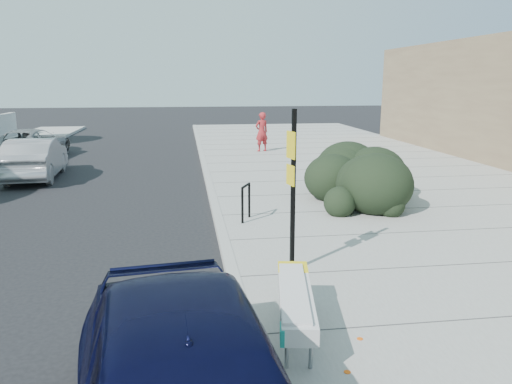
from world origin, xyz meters
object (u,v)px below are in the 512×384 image
bench (295,299)px  suv_silver (31,144)px  wagon_silver (35,158)px  bike_rack (246,199)px  sign_post (292,182)px  pedestrian (262,132)px

bench → suv_silver: bearing=124.6°
wagon_silver → bike_rack: bearing=129.6°
suv_silver → sign_post: bearing=126.5°
bike_rack → wagon_silver: bearing=158.1°
bike_rack → suv_silver: suv_silver is taller
pedestrian → bike_rack: bearing=57.4°
bike_rack → wagon_silver: (-6.64, 6.99, 0.05)m
bike_rack → pedestrian: 11.91m
pedestrian → bench: bearing=60.7°
bench → bike_rack: size_ratio=2.45×
bench → pedestrian: 17.38m
sign_post → suv_silver: size_ratio=0.58×
bike_rack → sign_post: sign_post is taller
bike_rack → suv_silver: (-8.14, 11.86, -0.00)m
bike_rack → suv_silver: size_ratio=0.18×
bench → pedestrian: (2.23, 17.24, 0.41)m
bench → wagon_silver: wagon_silver is taller
bench → bike_rack: (0.04, 5.54, 0.02)m
bench → wagon_silver: bearing=127.4°
wagon_silver → suv_silver: (-1.50, 4.87, -0.05)m
bench → sign_post: (0.42, 2.21, 1.08)m
sign_post → wagon_silver: size_ratio=0.64×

